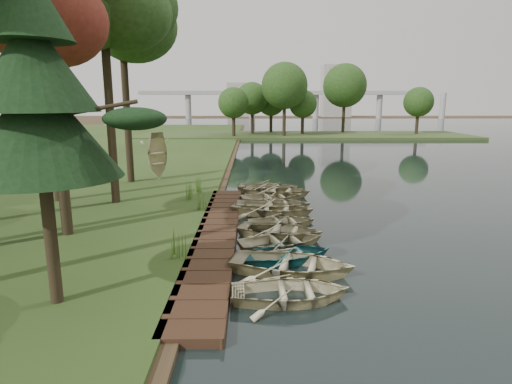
{
  "coord_description": "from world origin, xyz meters",
  "views": [
    {
      "loc": [
        -0.18,
        -16.54,
        5.43
      ],
      "look_at": [
        -0.0,
        1.11,
        1.67
      ],
      "focal_mm": 30.0,
      "sensor_mm": 36.0,
      "label": 1
    }
  ],
  "objects_px": {
    "boardwalk": "(217,235)",
    "rowboat_2": "(287,252)",
    "rowboat_1": "(292,262)",
    "stored_rowboat": "(158,175)",
    "rowboat_0": "(290,289)",
    "pine_tree": "(36,93)"
  },
  "relations": [
    {
      "from": "boardwalk",
      "to": "rowboat_2",
      "type": "relative_size",
      "value": 4.99
    },
    {
      "from": "rowboat_2",
      "to": "rowboat_1",
      "type": "bearing_deg",
      "value": 169.23
    },
    {
      "from": "stored_rowboat",
      "to": "rowboat_0",
      "type": "bearing_deg",
      "value": -115.59
    },
    {
      "from": "rowboat_0",
      "to": "pine_tree",
      "type": "height_order",
      "value": "pine_tree"
    },
    {
      "from": "rowboat_1",
      "to": "boardwalk",
      "type": "bearing_deg",
      "value": 49.07
    },
    {
      "from": "rowboat_2",
      "to": "stored_rowboat",
      "type": "height_order",
      "value": "stored_rowboat"
    },
    {
      "from": "boardwalk",
      "to": "stored_rowboat",
      "type": "relative_size",
      "value": 5.09
    },
    {
      "from": "boardwalk",
      "to": "rowboat_2",
      "type": "distance_m",
      "value": 3.76
    },
    {
      "from": "pine_tree",
      "to": "rowboat_1",
      "type": "bearing_deg",
      "value": 20.32
    },
    {
      "from": "rowboat_0",
      "to": "pine_tree",
      "type": "bearing_deg",
      "value": 92.07
    },
    {
      "from": "rowboat_2",
      "to": "stored_rowboat",
      "type": "relative_size",
      "value": 1.02
    },
    {
      "from": "rowboat_1",
      "to": "pine_tree",
      "type": "xyz_separation_m",
      "value": [
        -6.36,
        -2.36,
        5.16
      ]
    },
    {
      "from": "pine_tree",
      "to": "boardwalk",
      "type": "bearing_deg",
      "value": 59.11
    },
    {
      "from": "boardwalk",
      "to": "rowboat_2",
      "type": "bearing_deg",
      "value": -45.79
    },
    {
      "from": "rowboat_0",
      "to": "rowboat_1",
      "type": "relative_size",
      "value": 0.84
    },
    {
      "from": "rowboat_0",
      "to": "rowboat_1",
      "type": "distance_m",
      "value": 1.87
    },
    {
      "from": "pine_tree",
      "to": "rowboat_2",
      "type": "bearing_deg",
      "value": 28.8
    },
    {
      "from": "rowboat_2",
      "to": "pine_tree",
      "type": "distance_m",
      "value": 8.88
    },
    {
      "from": "rowboat_2",
      "to": "pine_tree",
      "type": "bearing_deg",
      "value": 104.27
    },
    {
      "from": "stored_rowboat",
      "to": "pine_tree",
      "type": "relative_size",
      "value": 0.38
    },
    {
      "from": "rowboat_1",
      "to": "stored_rowboat",
      "type": "height_order",
      "value": "stored_rowboat"
    },
    {
      "from": "boardwalk",
      "to": "rowboat_1",
      "type": "distance_m",
      "value": 4.66
    }
  ]
}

